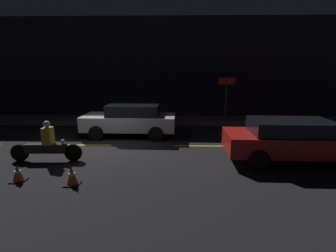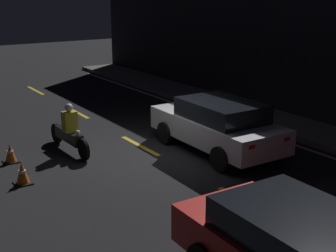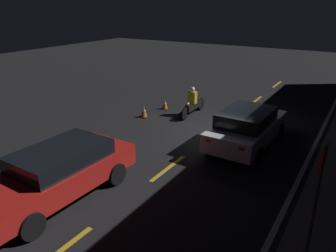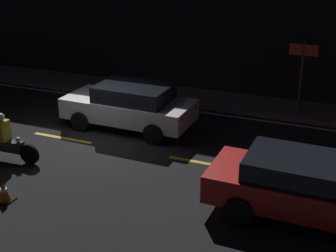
{
  "view_description": "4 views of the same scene",
  "coord_description": "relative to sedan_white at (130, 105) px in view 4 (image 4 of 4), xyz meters",
  "views": [
    {
      "loc": [
        2.54,
        -9.95,
        3.05
      ],
      "look_at": [
        2.28,
        0.0,
        0.8
      ],
      "focal_mm": 28.0,
      "sensor_mm": 36.0,
      "label": 1
    },
    {
      "loc": [
        9.87,
        -6.32,
        4.28
      ],
      "look_at": [
        1.14,
        -0.48,
        1.19
      ],
      "focal_mm": 50.0,
      "sensor_mm": 36.0,
      "label": 2
    },
    {
      "loc": [
        11.46,
        4.89,
        4.97
      ],
      "look_at": [
        2.61,
        -0.56,
        1.05
      ],
      "focal_mm": 35.0,
      "sensor_mm": 36.0,
      "label": 3
    },
    {
      "loc": [
        6.85,
        -10.85,
        5.71
      ],
      "look_at": [
        2.29,
        0.43,
        0.74
      ],
      "focal_mm": 50.0,
      "sensor_mm": 36.0,
      "label": 4
    }
  ],
  "objects": [
    {
      "name": "building_front",
      "position": [
        -0.55,
        4.44,
        2.19
      ],
      "size": [
        28.0,
        0.3,
        5.9
      ],
      "color": "black",
      "rests_on": "ground"
    },
    {
      "name": "motorcycle",
      "position": [
        -2.24,
        -3.35,
        -0.22
      ],
      "size": [
        2.33,
        0.37,
        1.36
      ],
      "rotation": [
        0.0,
        0.0,
        0.04
      ],
      "color": "black",
      "rests_on": "ground"
    },
    {
      "name": "lane_dash_c",
      "position": [
        -1.55,
        -1.53,
        -0.76
      ],
      "size": [
        2.0,
        0.14,
        0.01
      ],
      "color": "gold",
      "rests_on": "ground"
    },
    {
      "name": "lane_dash_d",
      "position": [
        2.95,
        -1.53,
        -0.76
      ],
      "size": [
        2.0,
        0.14,
        0.01
      ],
      "color": "gold",
      "rests_on": "ground"
    },
    {
      "name": "sedan_white",
      "position": [
        0.0,
        0.0,
        0.0
      ],
      "size": [
        4.12,
        1.95,
        1.43
      ],
      "rotation": [
        0.0,
        0.0,
        3.12
      ],
      "color": "silver",
      "rests_on": "ground"
    },
    {
      "name": "traffic_cone_mid",
      "position": [
        -0.72,
        -5.11,
        -0.51
      ],
      "size": [
        0.39,
        0.39,
        0.52
      ],
      "color": "black",
      "rests_on": "ground"
    },
    {
      "name": "taxi_red",
      "position": [
        5.89,
        -3.18,
        -0.01
      ],
      "size": [
        4.59,
        1.97,
        1.39
      ],
      "rotation": [
        0.0,
        0.0,
        -0.03
      ],
      "color": "red",
      "rests_on": "ground"
    },
    {
      "name": "lane_solid_kerb",
      "position": [
        -0.55,
        2.18,
        -0.76
      ],
      "size": [
        25.2,
        0.14,
        0.01
      ],
      "color": "silver",
      "rests_on": "ground"
    },
    {
      "name": "ground_plane",
      "position": [
        -0.55,
        -1.53,
        -0.77
      ],
      "size": [
        56.0,
        56.0,
        0.0
      ],
      "primitive_type": "plane",
      "color": "black"
    },
    {
      "name": "raised_curb",
      "position": [
        -0.55,
        3.36,
        -0.69
      ],
      "size": [
        28.0,
        1.87,
        0.16
      ],
      "color": "#605B56",
      "rests_on": "ground"
    },
    {
      "name": "shop_sign",
      "position": [
        4.79,
        2.95,
        1.08
      ],
      "size": [
        0.9,
        0.08,
        2.4
      ],
      "color": "#4C4C51",
      "rests_on": "raised_curb"
    }
  ]
}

